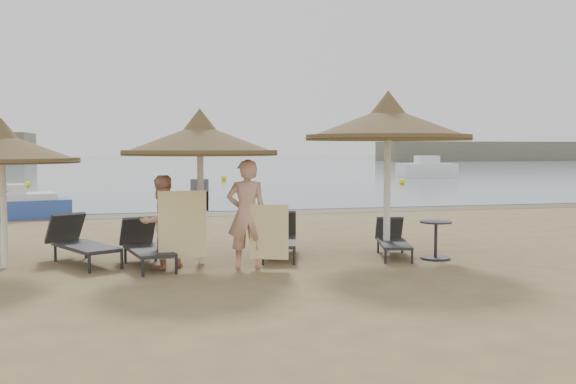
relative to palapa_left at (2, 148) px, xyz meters
name	(u,v)px	position (x,y,z in m)	size (l,w,h in m)	color
ground	(234,269)	(3.93, -1.02, -2.11)	(160.00, 160.00, 0.00)	olive
sea	(148,163)	(3.93, 78.98, -2.10)	(200.00, 140.00, 0.03)	slate
wet_sand_strip	(190,214)	(3.93, 8.38, -2.11)	(200.00, 1.60, 0.01)	brown
palapa_left	(2,148)	(0.00, 0.00, 0.00)	(2.68, 2.68, 2.65)	white
palapa_center	(200,140)	(3.42, -0.39, 0.15)	(2.86, 2.86, 2.84)	white
palapa_right	(388,124)	(7.09, -0.31, 0.47)	(3.27, 3.27, 3.24)	white
lounger_far_left	(80,241)	(1.25, 0.21, -1.71)	(1.50, 2.05, 0.89)	#27262E
lounger_near_left	(145,245)	(2.43, -0.36, -1.74)	(1.00, 1.96, 0.84)	#27262E
lounger_near_right	(280,236)	(5.03, 0.14, -1.74)	(1.06, 1.97, 0.84)	#27262E
lounger_far_right	(393,239)	(7.18, -0.40, -1.79)	(0.94, 1.70, 0.72)	#27262E
side_table	(436,241)	(7.83, -0.95, -1.77)	(0.60, 0.60, 0.73)	#27262E
person_left	(161,215)	(2.70, -0.69, -1.16)	(0.88, 0.57, 1.91)	tan
person_right	(247,205)	(4.17, -1.01, -1.00)	(1.02, 0.67, 2.23)	tan
towel_left	(183,225)	(3.05, -1.04, -1.31)	(0.83, 0.10, 1.17)	yellow
towel_right	(269,232)	(4.52, -1.26, -1.45)	(0.64, 0.29, 0.96)	yellow
bag_patterned	(200,190)	(3.42, -0.21, -0.77)	(0.34, 0.20, 0.41)	white
bag_dark	(201,201)	(3.42, -0.55, -0.95)	(0.25, 0.09, 0.34)	black
pedal_boat	(30,205)	(-0.89, 8.58, -1.73)	(2.47, 1.85, 1.02)	#3252B0
buoy_left	(27,185)	(-3.35, 24.06, -1.95)	(0.32, 0.32, 0.32)	#F9EE12
buoy_mid	(224,178)	(7.66, 28.13, -1.93)	(0.38, 0.38, 0.38)	#F9EE12
buoy_right	(402,182)	(17.01, 21.84, -1.93)	(0.36, 0.36, 0.36)	#F9EE12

